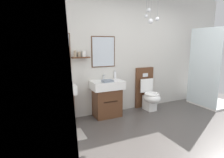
# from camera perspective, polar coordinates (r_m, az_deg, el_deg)

# --- Properties ---
(ground_plane) EXTENTS (6.30, 5.02, 0.10)m
(ground_plane) POSITION_cam_1_polar(r_m,az_deg,el_deg) (3.51, 24.89, -17.65)
(ground_plane) COLOR #4C4744
(ground_plane) RESTS_ON ground
(wall_back) EXTENTS (5.10, 0.64, 2.77)m
(wall_back) POSITION_cam_1_polar(r_m,az_deg,el_deg) (4.49, 7.82, 8.49)
(wall_back) COLOR beige
(wall_back) RESTS_ON ground
(wall_left) EXTENTS (0.12, 3.82, 2.77)m
(wall_left) POSITION_cam_1_polar(r_m,az_deg,el_deg) (1.93, -26.21, 4.43)
(wall_left) COLOR beige
(wall_left) RESTS_ON ground
(bath_mat) EXTENTS (0.68, 0.44, 0.01)m
(bath_mat) POSITION_cam_1_polar(r_m,az_deg,el_deg) (3.37, -14.60, -17.13)
(bath_mat) COLOR #9E9993
(bath_mat) RESTS_ON ground
(vanity_sink_left) EXTENTS (0.68, 0.46, 0.79)m
(vanity_sink_left) POSITION_cam_1_polar(r_m,az_deg,el_deg) (3.73, -16.58, -7.40)
(vanity_sink_left) COLOR #56331E
(vanity_sink_left) RESTS_ON ground
(tap_on_left_sink) EXTENTS (0.03, 0.13, 0.11)m
(tap_on_left_sink) POSITION_cam_1_polar(r_m,az_deg,el_deg) (3.78, -17.31, -0.35)
(tap_on_left_sink) COLOR silver
(tap_on_left_sink) RESTS_ON vanity_sink_left
(vanity_sink_right) EXTENTS (0.68, 0.46, 0.79)m
(vanity_sink_right) POSITION_cam_1_polar(r_m,az_deg,el_deg) (4.00, -1.60, -5.69)
(vanity_sink_right) COLOR #56331E
(vanity_sink_right) RESTS_ON ground
(tap_on_right_sink) EXTENTS (0.03, 0.13, 0.11)m
(tap_on_right_sink) POSITION_cam_1_polar(r_m,az_deg,el_deg) (4.05, -2.54, 0.85)
(tap_on_right_sink) COLOR silver
(tap_on_right_sink) RESTS_ON vanity_sink_right
(toilet) EXTENTS (0.48, 0.62, 1.00)m
(toilet) POSITION_cam_1_polar(r_m,az_deg,el_deg) (4.53, 11.12, -4.59)
(toilet) COLOR #56331E
(toilet) RESTS_ON ground
(toothbrush_cup) EXTENTS (0.07, 0.07, 0.19)m
(toothbrush_cup) POSITION_cam_1_polar(r_m,az_deg,el_deg) (3.75, -21.23, -0.97)
(toothbrush_cup) COLOR silver
(toothbrush_cup) RESTS_ON vanity_sink_left
(soap_dispenser) EXTENTS (0.06, 0.06, 0.19)m
(soap_dispenser) POSITION_cam_1_polar(r_m,az_deg,el_deg) (4.16, 0.93, 1.26)
(soap_dispenser) COLOR white
(soap_dispenser) RESTS_ON vanity_sink_right
(folded_hand_towel) EXTENTS (0.22, 0.16, 0.04)m
(folded_hand_towel) POSITION_cam_1_polar(r_m,az_deg,el_deg) (3.78, -1.41, -0.60)
(folded_hand_towel) COLOR gray
(folded_hand_towel) RESTS_ON vanity_sink_right
(shower_tray) EXTENTS (0.98, 0.88, 1.95)m
(shower_tray) POSITION_cam_1_polar(r_m,az_deg,el_deg) (5.35, 28.09, -3.05)
(shower_tray) COLOR white
(shower_tray) RESTS_ON ground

